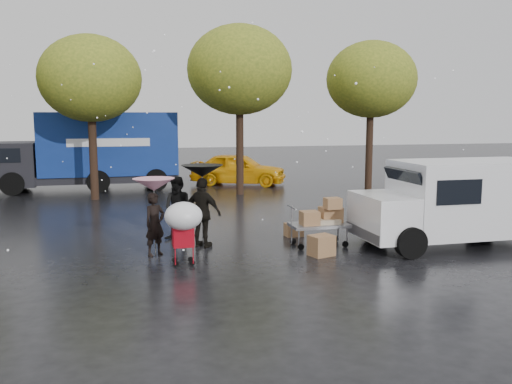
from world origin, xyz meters
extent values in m
plane|color=black|center=(0.00, 0.00, 0.00)|extent=(90.00, 90.00, 0.00)
imported|color=black|center=(-1.69, 0.42, 0.76)|extent=(0.67, 0.61, 1.53)
imported|color=black|center=(-0.97, 1.85, 0.87)|extent=(1.06, 0.98, 1.74)
imported|color=black|center=(-0.45, 0.96, 0.90)|extent=(1.08, 1.02, 1.79)
cylinder|color=#4C4C4C|center=(-1.69, 0.42, 0.86)|extent=(0.02, 0.02, 1.72)
cone|color=#E45E8E|center=(-1.69, 0.42, 1.72)|extent=(1.00, 1.00, 0.30)
sphere|color=#4C4C4C|center=(-1.69, 0.42, 1.75)|extent=(0.06, 0.06, 0.06)
cylinder|color=#4C4C4C|center=(-0.45, 0.96, 0.98)|extent=(0.02, 0.02, 1.97)
cone|color=black|center=(-0.45, 0.96, 1.97)|extent=(1.06, 1.06, 0.30)
sphere|color=#4C4C4C|center=(-0.45, 0.96, 2.00)|extent=(0.06, 0.06, 0.06)
cube|color=slate|center=(2.49, 0.36, 0.55)|extent=(1.50, 0.80, 0.08)
cylinder|color=slate|center=(1.74, 0.36, 0.80)|extent=(0.04, 0.04, 0.60)
cube|color=brown|center=(2.84, 0.46, 0.79)|extent=(0.55, 0.45, 0.40)
cube|color=brown|center=(2.19, 0.26, 0.77)|extent=(0.45, 0.40, 0.35)
cube|color=brown|center=(2.79, 0.21, 1.13)|extent=(0.40, 0.35, 0.28)
cube|color=tan|center=(2.54, 0.36, 0.65)|extent=(0.90, 0.55, 0.12)
cylinder|color=black|center=(1.89, 0.04, 0.08)|extent=(0.16, 0.05, 0.16)
cylinder|color=black|center=(1.89, 0.68, 0.08)|extent=(0.16, 0.05, 0.16)
cylinder|color=black|center=(3.09, 0.04, 0.08)|extent=(0.16, 0.05, 0.16)
cylinder|color=black|center=(3.09, 0.68, 0.08)|extent=(0.16, 0.05, 0.16)
cube|color=#A90917|center=(-1.13, -0.56, 0.65)|extent=(0.47, 0.41, 0.45)
cylinder|color=#A90917|center=(-1.13, -0.75, 1.02)|extent=(0.42, 0.02, 0.02)
cylinder|color=#4C4C4C|center=(-1.13, -0.75, 0.95)|extent=(0.02, 0.02, 0.60)
ellipsoid|color=white|center=(-1.13, -0.75, 1.15)|extent=(0.84, 0.84, 0.63)
cylinder|color=black|center=(-1.31, -0.72, 0.06)|extent=(0.12, 0.04, 0.12)
cylinder|color=black|center=(-1.31, -0.40, 0.06)|extent=(0.12, 0.04, 0.12)
cylinder|color=black|center=(-0.95, -0.72, 0.06)|extent=(0.12, 0.04, 0.12)
cylinder|color=black|center=(-0.95, -0.40, 0.06)|extent=(0.12, 0.04, 0.12)
cube|color=white|center=(6.35, -0.38, 1.25)|extent=(3.80, 2.00, 1.90)
cube|color=white|center=(3.95, -0.38, 0.85)|extent=(1.20, 1.95, 1.10)
cube|color=black|center=(4.50, -0.38, 1.70)|extent=(0.37, 1.70, 0.67)
cube|color=slate|center=(3.40, -0.38, 0.45)|extent=(0.12, 1.90, 0.25)
cylinder|color=black|center=(4.15, -1.33, 0.38)|extent=(0.76, 0.28, 0.76)
cylinder|color=black|center=(4.15, 0.57, 0.38)|extent=(0.76, 0.28, 0.76)
cylinder|color=black|center=(7.45, 0.57, 0.38)|extent=(0.76, 0.28, 0.76)
cube|color=navy|center=(-2.92, 13.07, 2.10)|extent=(6.00, 2.50, 2.80)
cube|color=black|center=(-7.12, 13.07, 1.25)|extent=(2.20, 2.40, 1.90)
cube|color=black|center=(-3.92, 13.07, 0.55)|extent=(8.00, 2.30, 0.35)
cube|color=white|center=(-2.92, 11.81, 2.20)|extent=(3.50, 0.03, 0.35)
cylinder|color=black|center=(-6.92, 11.92, 0.50)|extent=(1.00, 0.30, 1.00)
cylinder|color=black|center=(-6.92, 14.22, 0.50)|extent=(1.00, 0.30, 1.00)
cylinder|color=black|center=(-0.92, 11.92, 0.50)|extent=(1.00, 0.30, 1.00)
cylinder|color=black|center=(-0.92, 14.22, 0.50)|extent=(1.00, 0.30, 1.00)
cube|color=brown|center=(2.19, -0.58, 0.25)|extent=(0.66, 0.59, 0.50)
cube|color=brown|center=(2.20, 1.61, 0.18)|extent=(0.50, 0.41, 0.37)
imported|color=#F9AF0D|center=(3.11, 13.14, 0.78)|extent=(4.96, 3.54, 1.57)
cylinder|color=black|center=(-3.50, 10.00, 2.24)|extent=(0.32, 0.32, 4.48)
ellipsoid|color=#495D1A|center=(-3.50, 10.00, 4.80)|extent=(4.00, 4.00, 3.40)
cylinder|color=black|center=(2.50, 10.00, 2.45)|extent=(0.32, 0.32, 4.90)
ellipsoid|color=#495D1A|center=(2.50, 10.00, 5.25)|extent=(4.40, 4.40, 3.74)
cylinder|color=black|center=(8.50, 10.00, 2.31)|extent=(0.32, 0.32, 4.62)
ellipsoid|color=#495D1A|center=(8.50, 10.00, 4.95)|extent=(4.00, 4.00, 3.40)
camera|label=1|loc=(-2.42, -12.56, 3.35)|focal=38.00mm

